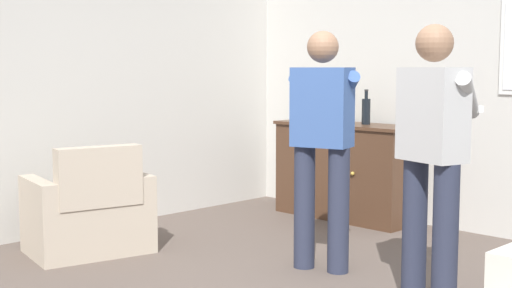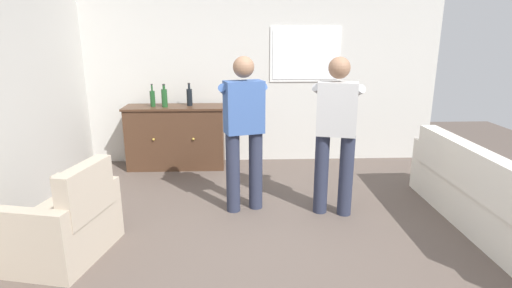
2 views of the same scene
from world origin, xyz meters
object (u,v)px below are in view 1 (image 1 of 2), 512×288
at_px(armchair, 90,216).
at_px(bottle_liquor_amber, 320,110).
at_px(sideboard_cabinet, 344,171).
at_px(person_standing_right, 433,151).
at_px(person_standing_left, 323,138).
at_px(bottle_wine_green, 366,111).
at_px(bottle_spirits_clear, 331,109).

distance_m(armchair, bottle_liquor_amber, 2.52).
height_order(sideboard_cabinet, person_standing_right, person_standing_right).
bearing_deg(person_standing_left, sideboard_cabinet, 122.82).
xyz_separation_m(armchair, person_standing_right, (2.52, 0.78, 0.65)).
height_order(armchair, person_standing_right, person_standing_right).
xyz_separation_m(sideboard_cabinet, bottle_liquor_amber, (-0.30, -0.02, 0.57)).
distance_m(bottle_wine_green, person_standing_left, 1.71).
distance_m(bottle_liquor_amber, bottle_spirits_clear, 0.18).
bearing_deg(bottle_spirits_clear, bottle_liquor_amber, 167.05).
bearing_deg(sideboard_cabinet, armchair, -103.75).
distance_m(armchair, person_standing_right, 2.71).
relative_size(armchair, person_standing_right, 0.59).
xyz_separation_m(person_standing_left, person_standing_right, (0.96, -0.14, 0.00)).
height_order(bottle_liquor_amber, person_standing_left, person_standing_left).
height_order(armchair, bottle_spirits_clear, bottle_spirits_clear).
distance_m(sideboard_cabinet, bottle_spirits_clear, 0.60).
bearing_deg(person_standing_right, bottle_spirits_clear, 142.38).
xyz_separation_m(armchair, bottle_spirits_clear, (0.47, 2.35, 0.75)).
distance_m(bottle_spirits_clear, person_standing_right, 2.59).
relative_size(bottle_liquor_amber, bottle_spirits_clear, 0.99).
bearing_deg(bottle_wine_green, bottle_liquor_amber, -173.47).
bearing_deg(bottle_liquor_amber, bottle_spirits_clear, -12.95).
xyz_separation_m(armchair, bottle_wine_green, (0.80, 2.45, 0.75)).
height_order(bottle_liquor_amber, bottle_spirits_clear, bottle_spirits_clear).
distance_m(bottle_liquor_amber, person_standing_right, 2.75).
xyz_separation_m(sideboard_cabinet, person_standing_left, (0.97, -1.50, 0.48)).
height_order(armchair, person_standing_left, person_standing_left).
height_order(bottle_spirits_clear, person_standing_left, person_standing_left).
bearing_deg(person_standing_right, armchair, -162.84).
bearing_deg(person_standing_right, person_standing_left, 171.75).
relative_size(sideboard_cabinet, bottle_liquor_amber, 4.45).
bearing_deg(armchair, bottle_wine_green, 71.85).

